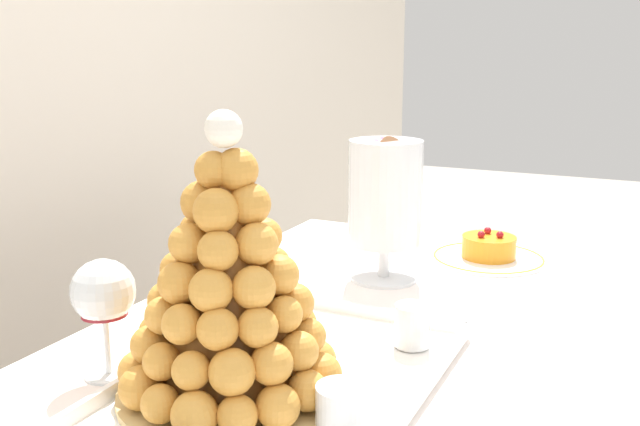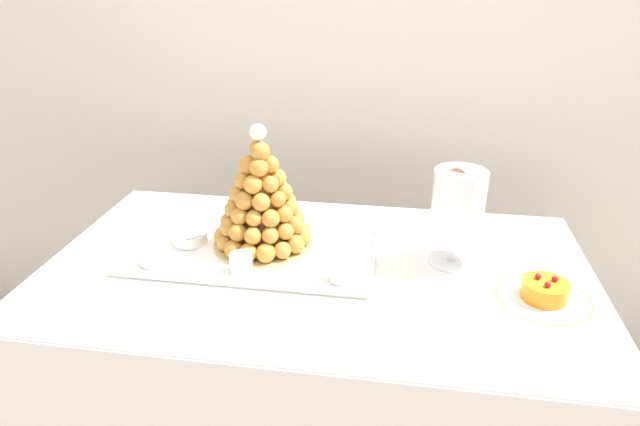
{
  "view_description": "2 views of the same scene",
  "coord_description": "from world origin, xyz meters",
  "px_view_note": "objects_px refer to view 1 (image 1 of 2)",
  "views": [
    {
      "loc": [
        -0.8,
        -0.35,
        1.18
      ],
      "look_at": [
        -0.01,
        0.03,
        0.97
      ],
      "focal_mm": 40.1,
      "sensor_mm": 36.0,
      "label": 1
    },
    {
      "loc": [
        0.19,
        -1.17,
        1.48
      ],
      "look_at": [
        0.01,
        -0.0,
        0.92
      ],
      "focal_mm": 30.45,
      "sensor_mm": 36.0,
      "label": 2
    }
  ],
  "objects_px": {
    "croquembouche": "(229,291)",
    "dessert_cup_centre": "(412,327)",
    "wine_glass": "(103,295)",
    "dessert_cup_mid_left": "(342,410)",
    "serving_tray": "(255,409)",
    "macaron_goblet": "(385,194)",
    "fruit_tart_plate": "(488,252)"
  },
  "relations": [
    {
      "from": "croquembouche",
      "to": "dessert_cup_centre",
      "type": "height_order",
      "value": "croquembouche"
    },
    {
      "from": "croquembouche",
      "to": "wine_glass",
      "type": "relative_size",
      "value": 2.18
    },
    {
      "from": "dessert_cup_centre",
      "to": "croquembouche",
      "type": "bearing_deg",
      "value": 147.05
    },
    {
      "from": "dessert_cup_mid_left",
      "to": "dessert_cup_centre",
      "type": "distance_m",
      "value": 0.24
    },
    {
      "from": "dessert_cup_centre",
      "to": "serving_tray",
      "type": "bearing_deg",
      "value": 156.43
    },
    {
      "from": "macaron_goblet",
      "to": "fruit_tart_plate",
      "type": "xyz_separation_m",
      "value": [
        0.19,
        -0.14,
        -0.14
      ]
    },
    {
      "from": "macaron_goblet",
      "to": "wine_glass",
      "type": "distance_m",
      "value": 0.54
    },
    {
      "from": "serving_tray",
      "to": "croquembouche",
      "type": "height_order",
      "value": "croquembouche"
    },
    {
      "from": "dessert_cup_mid_left",
      "to": "wine_glass",
      "type": "height_order",
      "value": "wine_glass"
    },
    {
      "from": "dessert_cup_mid_left",
      "to": "wine_glass",
      "type": "bearing_deg",
      "value": 89.28
    },
    {
      "from": "serving_tray",
      "to": "croquembouche",
      "type": "distance_m",
      "value": 0.14
    },
    {
      "from": "serving_tray",
      "to": "dessert_cup_centre",
      "type": "xyz_separation_m",
      "value": [
        0.24,
        -0.1,
        0.03
      ]
    },
    {
      "from": "croquembouche",
      "to": "macaron_goblet",
      "type": "height_order",
      "value": "croquembouche"
    },
    {
      "from": "serving_tray",
      "to": "croquembouche",
      "type": "bearing_deg",
      "value": 68.91
    },
    {
      "from": "serving_tray",
      "to": "croquembouche",
      "type": "relative_size",
      "value": 1.91
    },
    {
      "from": "serving_tray",
      "to": "fruit_tart_plate",
      "type": "bearing_deg",
      "value": -8.36
    },
    {
      "from": "serving_tray",
      "to": "dessert_cup_mid_left",
      "type": "relative_size",
      "value": 11.3
    },
    {
      "from": "wine_glass",
      "to": "macaron_goblet",
      "type": "bearing_deg",
      "value": -19.25
    },
    {
      "from": "serving_tray",
      "to": "dessert_cup_centre",
      "type": "height_order",
      "value": "dessert_cup_centre"
    },
    {
      "from": "dessert_cup_centre",
      "to": "wine_glass",
      "type": "height_order",
      "value": "wine_glass"
    },
    {
      "from": "croquembouche",
      "to": "serving_tray",
      "type": "bearing_deg",
      "value": -111.09
    },
    {
      "from": "fruit_tart_plate",
      "to": "dessert_cup_mid_left",
      "type": "bearing_deg",
      "value": -179.69
    },
    {
      "from": "fruit_tart_plate",
      "to": "wine_glass",
      "type": "bearing_deg",
      "value": 155.55
    },
    {
      "from": "macaron_goblet",
      "to": "dessert_cup_centre",
      "type": "bearing_deg",
      "value": -152.16
    },
    {
      "from": "croquembouche",
      "to": "wine_glass",
      "type": "height_order",
      "value": "croquembouche"
    },
    {
      "from": "macaron_goblet",
      "to": "dessert_cup_mid_left",
      "type": "bearing_deg",
      "value": -164.09
    },
    {
      "from": "dessert_cup_mid_left",
      "to": "dessert_cup_centre",
      "type": "relative_size",
      "value": 0.97
    },
    {
      "from": "serving_tray",
      "to": "dessert_cup_centre",
      "type": "distance_m",
      "value": 0.26
    },
    {
      "from": "croquembouche",
      "to": "fruit_tart_plate",
      "type": "bearing_deg",
      "value": -11.82
    },
    {
      "from": "croquembouche",
      "to": "dessert_cup_mid_left",
      "type": "distance_m",
      "value": 0.18
    },
    {
      "from": "macaron_goblet",
      "to": "croquembouche",
      "type": "bearing_deg",
      "value": 179.74
    },
    {
      "from": "croquembouche",
      "to": "fruit_tart_plate",
      "type": "relative_size",
      "value": 1.53
    }
  ]
}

